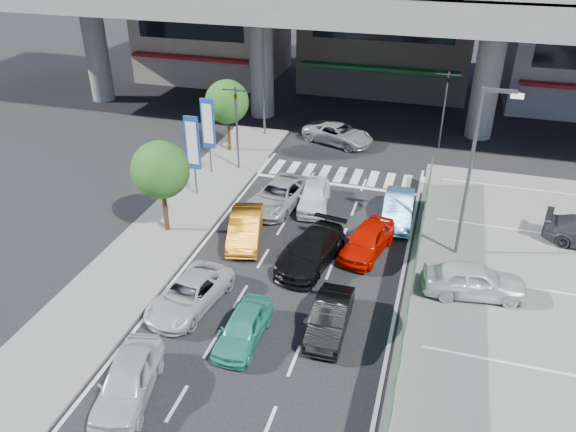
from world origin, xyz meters
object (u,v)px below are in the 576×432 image
(signboard_far, at_px, (208,126))
(van_white_back_left, at_px, (128,380))
(signboard_near, at_px, (193,145))
(tree_far, at_px, (227,102))
(taxi_orange_left, at_px, (245,228))
(crossing_wagon_silver, at_px, (338,134))
(wagon_silver_front_left, at_px, (279,195))
(street_lamp_right, at_px, (476,161))
(taxi_orange_right, at_px, (367,240))
(sedan_black_mid, at_px, (311,251))
(street_lamp_left, at_px, (266,68))
(parked_sedan_white, at_px, (474,280))
(traffic_light_left, at_px, (236,108))
(sedan_white_front_mid, at_px, (314,196))
(hatch_black_mid_right, at_px, (330,318))
(traffic_cone, at_px, (450,284))
(kei_truck_front_right, at_px, (398,209))
(sedan_white_mid_left, at_px, (189,294))
(tree_near, at_px, (160,170))
(taxi_teal_mid, at_px, (243,328))
(traffic_light_right, at_px, (447,91))

(signboard_far, bearing_deg, van_white_back_left, -75.75)
(signboard_near, height_order, tree_far, tree_far)
(taxi_orange_left, distance_m, crossing_wagon_silver, 13.74)
(crossing_wagon_silver, bearing_deg, wagon_silver_front_left, -167.52)
(crossing_wagon_silver, bearing_deg, street_lamp_right, -125.71)
(taxi_orange_right, bearing_deg, sedan_black_mid, -131.43)
(street_lamp_left, distance_m, parked_sedan_white, 21.06)
(taxi_orange_left, xyz_separation_m, wagon_silver_front_left, (0.56, 3.77, -0.02))
(taxi_orange_left, relative_size, crossing_wagon_silver, 0.86)
(traffic_light_left, bearing_deg, sedan_white_front_mid, -31.31)
(sedan_white_front_mid, bearing_deg, hatch_black_mid_right, -80.61)
(traffic_light_left, relative_size, taxi_orange_left, 1.24)
(tree_far, xyz_separation_m, taxi_orange_left, (4.86, -10.16, -2.70))
(van_white_back_left, relative_size, taxi_orange_right, 1.00)
(hatch_black_mid_right, relative_size, sedan_black_mid, 0.79)
(signboard_far, distance_m, traffic_cone, 16.81)
(kei_truck_front_right, xyz_separation_m, parked_sedan_white, (3.77, -5.51, 0.10))
(taxi_orange_left, distance_m, traffic_cone, 9.90)
(tree_far, bearing_deg, sedan_white_mid_left, -74.14)
(tree_near, height_order, kei_truck_front_right, tree_near)
(taxi_orange_right, bearing_deg, traffic_light_left, 155.28)
(sedan_white_front_mid, bearing_deg, van_white_back_left, -108.58)
(tree_far, bearing_deg, traffic_cone, -38.62)
(street_lamp_right, height_order, taxi_teal_mid, street_lamp_right)
(hatch_black_mid_right, bearing_deg, street_lamp_right, 55.23)
(sedan_white_mid_left, height_order, taxi_teal_mid, sedan_white_mid_left)
(traffic_light_right, height_order, parked_sedan_white, traffic_light_right)
(taxi_orange_left, bearing_deg, traffic_cone, -23.19)
(tree_far, bearing_deg, traffic_light_right, 18.69)
(traffic_light_right, bearing_deg, traffic_light_left, -149.11)
(taxi_orange_left, relative_size, traffic_cone, 6.15)
(traffic_cone, bearing_deg, wagon_silver_front_left, 150.10)
(sedan_white_mid_left, bearing_deg, taxi_orange_right, 52.78)
(traffic_light_left, xyz_separation_m, sedan_white_front_mid, (5.64, -3.43, -3.26))
(sedan_black_mid, xyz_separation_m, traffic_cone, (6.20, -0.43, -0.29))
(street_lamp_right, distance_m, van_white_back_left, 16.49)
(traffic_cone, bearing_deg, taxi_teal_mid, -144.39)
(tree_far, bearing_deg, van_white_back_left, -77.57)
(taxi_teal_mid, relative_size, sedan_black_mid, 0.75)
(taxi_orange_right, bearing_deg, traffic_cone, -14.76)
(signboard_far, bearing_deg, sedan_white_front_mid, -19.00)
(kei_truck_front_right, bearing_deg, sedan_white_front_mid, 174.47)
(signboard_near, relative_size, tree_far, 0.98)
(street_lamp_right, height_order, sedan_black_mid, street_lamp_right)
(traffic_light_right, distance_m, street_lamp_left, 11.90)
(sedan_white_front_mid, bearing_deg, taxi_orange_left, -127.56)
(traffic_cone, bearing_deg, street_lamp_right, 83.92)
(hatch_black_mid_right, bearing_deg, signboard_near, 136.16)
(signboard_near, relative_size, van_white_back_left, 1.16)
(parked_sedan_white, bearing_deg, tree_far, 45.26)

